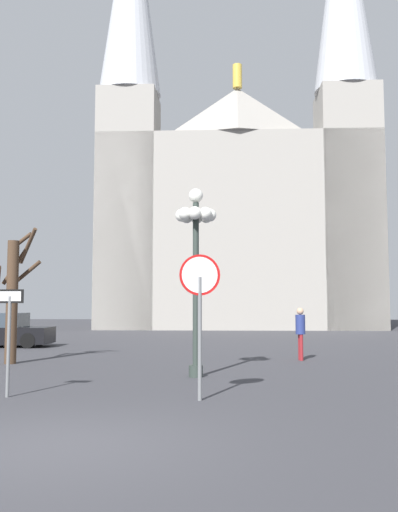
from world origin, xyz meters
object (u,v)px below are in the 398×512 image
at_px(cathedral, 237,192).
at_px(parked_car_near_black, 0,331).
at_px(street_lamp, 196,240).
at_px(pedestrian_walking, 300,328).
at_px(stop_sign, 200,297).
at_px(bare_tree, 13,295).
at_px(one_way_arrow_sign, 9,328).

bearing_deg(cathedral, parked_car_near_black, -118.24).
bearing_deg(street_lamp, pedestrian_walking, 53.54).
bearing_deg(cathedral, stop_sign, -92.12).
distance_m(stop_sign, street_lamp, 3.74).
bearing_deg(street_lamp, stop_sign, -85.18).
distance_m(cathedral, stop_sign, 34.01).
relative_size(street_lamp, pedestrian_walking, 2.81).
xyz_separation_m(cathedral, bare_tree, (-7.49, -26.54, -8.72)).
distance_m(stop_sign, one_way_arrow_sign, 3.93).
xyz_separation_m(street_lamp, parked_car_near_black, (-9.19, 9.50, -2.83)).
xyz_separation_m(one_way_arrow_sign, street_lamp, (3.59, 3.24, 2.15)).
bearing_deg(street_lamp, one_way_arrow_sign, -137.89).
relative_size(one_way_arrow_sign, parked_car_near_black, 0.49).
bearing_deg(cathedral, street_lamp, -92.92).
height_order(bare_tree, parked_car_near_black, bare_tree).
bearing_deg(parked_car_near_black, stop_sign, -53.71).
distance_m(cathedral, parked_car_near_black, 24.78).
distance_m(one_way_arrow_sign, parked_car_near_black, 13.94).
xyz_separation_m(cathedral, street_lamp, (-1.50, -29.41, -7.35)).
height_order(street_lamp, parked_car_near_black, street_lamp).
bearing_deg(bare_tree, pedestrian_walking, 9.19).
relative_size(stop_sign, bare_tree, 0.66).
bearing_deg(bare_tree, parked_car_near_black, 115.79).
relative_size(street_lamp, bare_tree, 1.14).
bearing_deg(pedestrian_walking, stop_sign, -110.70).
height_order(street_lamp, pedestrian_walking, street_lamp).
relative_size(cathedral, parked_car_near_black, 8.44).
bearing_deg(one_way_arrow_sign, cathedral, 81.14).
height_order(cathedral, one_way_arrow_sign, cathedral).
bearing_deg(one_way_arrow_sign, bare_tree, 111.40).
height_order(cathedral, street_lamp, cathedral).
bearing_deg(cathedral, bare_tree, -105.76).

